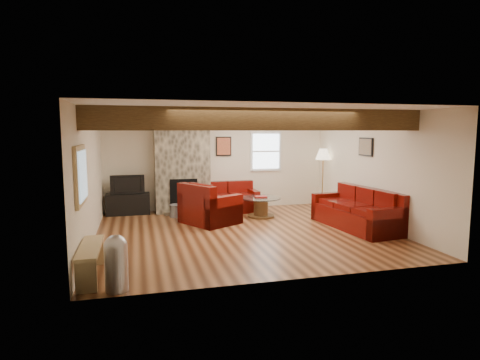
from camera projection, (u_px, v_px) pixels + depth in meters
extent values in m
plane|color=#502A15|center=(244.00, 233.00, 8.38)|extent=(8.00, 8.00, 0.00)
plane|color=white|center=(245.00, 112.00, 8.08)|extent=(8.00, 8.00, 0.00)
plane|color=beige|center=(218.00, 163.00, 10.87)|extent=(8.00, 0.00, 8.00)
plane|color=beige|center=(296.00, 193.00, 5.59)|extent=(8.00, 0.00, 8.00)
plane|color=beige|center=(90.00, 177.00, 7.48)|extent=(0.00, 7.50, 7.50)
plane|color=beige|center=(374.00, 170.00, 8.98)|extent=(0.00, 7.50, 7.50)
cube|color=#311F0E|center=(264.00, 119.00, 6.90)|extent=(6.00, 0.36, 0.38)
cube|color=#3A352C|center=(182.00, 164.00, 10.38)|extent=(1.40, 0.50, 2.50)
cube|color=black|center=(184.00, 196.00, 10.24)|extent=(0.70, 0.06, 0.90)
cube|color=#3A352C|center=(184.00, 212.00, 10.24)|extent=(1.00, 0.25, 0.08)
cylinder|color=#4D3218|center=(261.00, 216.00, 9.92)|extent=(0.66, 0.66, 0.04)
cylinder|color=#4D3218|center=(261.00, 208.00, 9.90)|extent=(0.35, 0.35, 0.44)
cylinder|color=silver|center=(261.00, 198.00, 9.87)|extent=(0.99, 0.99, 0.02)
cube|color=maroon|center=(261.00, 197.00, 9.86)|extent=(0.28, 0.20, 0.03)
cube|color=black|center=(128.00, 204.00, 10.19)|extent=(1.07, 0.43, 0.54)
imported|color=black|center=(128.00, 184.00, 10.13)|extent=(0.83, 0.11, 0.48)
cylinder|color=tan|center=(322.00, 207.00, 11.11)|extent=(0.29, 0.29, 0.03)
cylinder|color=tan|center=(323.00, 181.00, 11.02)|extent=(0.03, 0.03, 1.46)
cone|color=beige|center=(323.00, 154.00, 10.93)|extent=(0.42, 0.42, 0.29)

